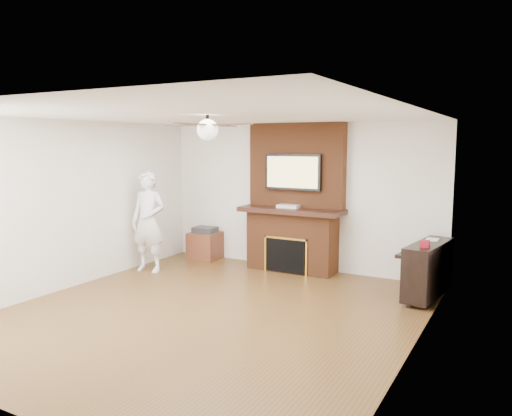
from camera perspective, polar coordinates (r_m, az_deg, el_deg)
The scene contains 12 objects.
room_shell at distance 6.24m, azimuth -5.43°, elevation -0.99°, with size 5.36×5.86×2.86m.
fireplace at distance 8.48m, azimuth 4.31°, elevation -0.50°, with size 1.78×0.64×2.50m.
tv at distance 8.37m, azimuth 4.23°, elevation 4.12°, with size 1.00×0.08×0.60m.
ceiling_fan at distance 6.17m, azimuth -5.56°, elevation 8.99°, with size 1.21×1.21×0.31m.
person at distance 8.58m, azimuth -12.20°, elevation -1.53°, with size 0.62×0.42×1.70m, color white.
side_table at distance 9.41m, azimuth -5.83°, elevation -4.15°, with size 0.56×0.56×0.61m.
piano at distance 7.40m, azimuth 19.02°, elevation -6.56°, with size 0.60×1.24×0.88m.
cable_box at distance 8.40m, azimuth 3.74°, elevation 0.20°, with size 0.37×0.21×0.05m, color silver.
candle_orange at distance 8.54m, azimuth 2.45°, elevation -6.87°, with size 0.08×0.08×0.10m, color orange.
candle_green at distance 8.47m, azimuth 3.12°, elevation -7.01°, with size 0.07×0.07×0.10m, color #348439.
candle_cream at distance 8.48m, azimuth 3.81°, elevation -6.92°, with size 0.08×0.08×0.12m, color beige.
candle_blue at distance 8.35m, azimuth 5.48°, elevation -7.30°, with size 0.06×0.06×0.09m, color #364CA2.
Camera 1 is at (3.48, -5.10, 2.15)m, focal length 35.00 mm.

